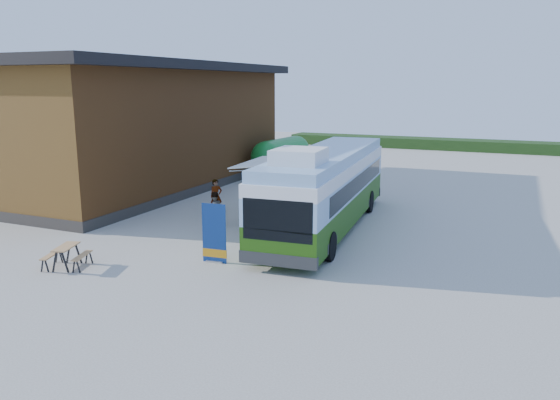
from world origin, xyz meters
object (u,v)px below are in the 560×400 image
at_px(picnic_table, 66,252).
at_px(person_b, 214,210).
at_px(banner, 214,239).
at_px(slurry_tanker, 282,154).
at_px(person_a, 216,196).
at_px(bus, 326,186).

xyz_separation_m(picnic_table, person_b, (1.91, 6.76, 0.23)).
relative_size(banner, slurry_tanker, 0.31).
xyz_separation_m(person_a, person_b, (1.31, -2.42, -0.04)).
distance_m(bus, slurry_tanker, 14.99).
distance_m(banner, picnic_table, 5.08).
relative_size(bus, person_b, 8.13).
xyz_separation_m(bus, slurry_tanker, (-7.69, 12.86, -0.44)).
bearing_deg(person_a, slurry_tanker, 44.09).
bearing_deg(picnic_table, person_a, 67.45).
relative_size(banner, person_a, 1.27).
height_order(person_b, slurry_tanker, slurry_tanker).
height_order(bus, person_a, bus).
relative_size(bus, banner, 6.11).
height_order(bus, banner, bus).
distance_m(bus, person_a, 6.02).
xyz_separation_m(bus, banner, (-2.11, -5.96, -1.02)).
relative_size(banner, person_b, 1.33).
relative_size(person_a, slurry_tanker, 0.25).
height_order(picnic_table, person_b, person_b).
distance_m(bus, picnic_table, 10.79).
xyz_separation_m(person_a, slurry_tanker, (-1.80, 12.18, 0.61)).
height_order(person_a, slurry_tanker, slurry_tanker).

